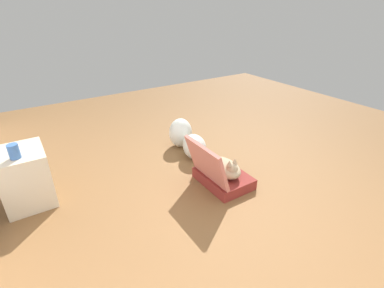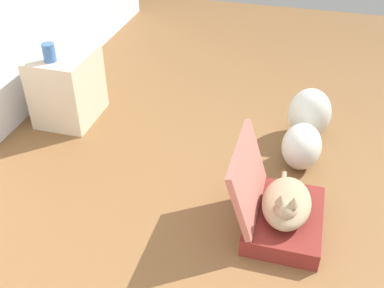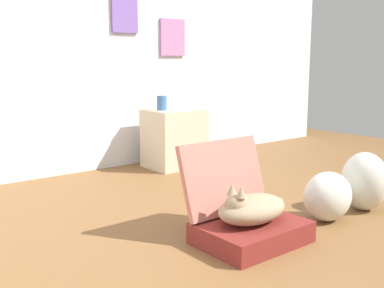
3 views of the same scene
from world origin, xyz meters
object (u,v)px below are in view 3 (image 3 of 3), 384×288
object	(u,v)px
plastic_bag_clear	(364,181)
side_table	(174,138)
cat	(250,208)
plastic_bag_white	(328,196)
vase_tall	(162,103)
suitcase_base	(251,232)

from	to	relation	value
plastic_bag_clear	side_table	bearing A→B (deg)	96.79
cat	side_table	size ratio (longest dim) A/B	0.94
plastic_bag_white	plastic_bag_clear	bearing A→B (deg)	-3.52
vase_tall	plastic_bag_clear	bearing A→B (deg)	-79.46
vase_tall	cat	bearing A→B (deg)	-110.53
plastic_bag_white	plastic_bag_clear	size ratio (longest dim) A/B	0.86
suitcase_base	side_table	bearing A→B (deg)	66.13
suitcase_base	plastic_bag_clear	xyz separation A→B (m)	(1.02, -0.06, 0.14)
cat	side_table	xyz separation A→B (m)	(0.81, 1.80, 0.07)
cat	side_table	distance (m)	1.97
suitcase_base	vase_tall	distance (m)	2.01
suitcase_base	side_table	size ratio (longest dim) A/B	1.06
suitcase_base	plastic_bag_clear	distance (m)	1.03
plastic_bag_white	side_table	bearing A→B (deg)	85.19
cat	side_table	bearing A→B (deg)	65.80
plastic_bag_clear	plastic_bag_white	bearing A→B (deg)	176.48
suitcase_base	side_table	distance (m)	1.98
plastic_bag_white	suitcase_base	bearing A→B (deg)	176.42
suitcase_base	cat	size ratio (longest dim) A/B	1.13
plastic_bag_clear	vase_tall	size ratio (longest dim) A/B	2.99
plastic_bag_white	vase_tall	distance (m)	1.91
plastic_bag_clear	vase_tall	distance (m)	1.96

